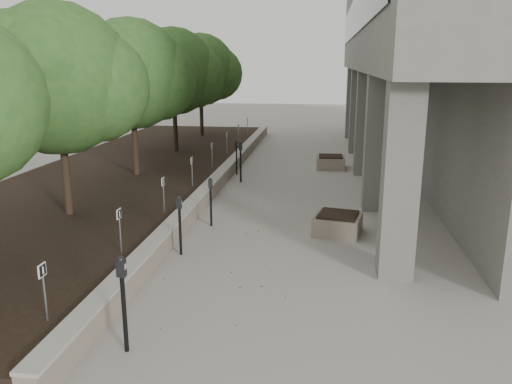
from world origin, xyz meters
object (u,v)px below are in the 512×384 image
Objects in this scene: crabapple_tree_4 at (174,90)px; parking_meter_2 at (180,226)px; parking_meter_3 at (211,202)px; crabapple_tree_3 at (132,98)px; planter_back at (331,162)px; crabapple_tree_5 at (201,85)px; parking_meter_1 at (124,305)px; parking_meter_4 at (241,162)px; parking_meter_5 at (237,158)px; crabapple_tree_2 at (60,111)px; planter_front at (338,223)px.

parking_meter_2 is (3.45, -11.47, -2.42)m from crabapple_tree_4.
crabapple_tree_3 is at bearing 119.45° from parking_meter_3.
crabapple_tree_3 is 7.72m from parking_meter_2.
planter_back is at bearing 57.11° from parking_meter_3.
crabapple_tree_4 and crabapple_tree_5 have the same top height.
crabapple_tree_4 reaches higher than parking_meter_1.
parking_meter_3 is at bearing -90.42° from parking_meter_4.
crabapple_tree_4 is 4.06× the size of parking_meter_5.
crabapple_tree_3 is 8.49m from planter_back.
crabapple_tree_2 is 4.46m from parking_meter_2.
crabapple_tree_2 is 7.65m from planter_front.
crabapple_tree_4 reaches higher than planter_front.
parking_meter_4 reaches higher than planter_front.
crabapple_tree_5 is at bearing 93.48° from parking_meter_2.
parking_meter_1 is at bearing -100.76° from parking_meter_3.
crabapple_tree_4 is 5.93m from parking_meter_4.
crabapple_tree_4 is 3.86× the size of parking_meter_2.
parking_meter_2 is at bearing -107.35° from parking_meter_3.
parking_meter_2 is (-0.29, 4.07, -0.08)m from parking_meter_1.
crabapple_tree_2 reaches higher than planter_front.
crabapple_tree_4 is 16.16m from parking_meter_1.
crabapple_tree_2 is 8.30m from parking_meter_5.
parking_meter_5 is (-0.48, 12.77, -0.12)m from parking_meter_1.
crabapple_tree_3 is at bearing -90.00° from crabapple_tree_5.
crabapple_tree_4 is 10.29m from parking_meter_3.
parking_meter_2 is at bearing -78.15° from crabapple_tree_5.
parking_meter_5 is at bearing 93.02° from parking_meter_1.
parking_meter_4 reaches higher than parking_meter_5.
parking_meter_2 is 0.93× the size of parking_meter_4.
planter_back is at bearing 43.65° from parking_meter_5.
parking_meter_5 is (3.27, 2.23, -2.45)m from crabapple_tree_3.
crabapple_tree_2 and crabapple_tree_3 have the same top height.
planter_back is at bearing 41.20° from parking_meter_4.
crabapple_tree_4 is at bearing 90.00° from crabapple_tree_3.
crabapple_tree_2 is 7.09m from parking_meter_1.
crabapple_tree_3 is at bearing -127.16° from parking_meter_5.
crabapple_tree_4 reaches higher than parking_meter_3.
crabapple_tree_5 is 3.58× the size of parking_meter_4.
parking_meter_2 is at bearing -70.18° from parking_meter_5.
parking_meter_1 is (3.74, -10.55, -2.33)m from crabapple_tree_3.
planter_front is (3.81, -6.69, -0.40)m from parking_meter_5.
parking_meter_3 is at bearing -111.63° from planter_back.
parking_meter_1 is 1.17× the size of parking_meter_3.
crabapple_tree_3 is at bearing 147.79° from planter_front.
crabapple_tree_4 is 4.07× the size of parking_meter_3.
parking_meter_4 is (-0.10, 11.50, -0.03)m from parking_meter_1.
crabapple_tree_3 is 11.43m from parking_meter_1.
planter_back is at bearing 29.60° from crabapple_tree_3.
planter_front is at bearing -58.51° from parking_meter_4.
crabapple_tree_2 is 1.00× the size of crabapple_tree_4.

